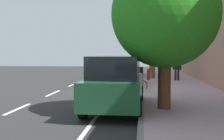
{
  "coord_description": "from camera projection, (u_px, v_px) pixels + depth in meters",
  "views": [
    {
      "loc": [
        2.0,
        -14.9,
        2.09
      ],
      "look_at": [
        0.36,
        -0.04,
        1.21
      ],
      "focal_mm": 45.43,
      "sensor_mm": 36.0,
      "label": 1
    }
  ],
  "objects": [
    {
      "name": "cyclist_with_backpack",
      "position": [
        137.0,
        73.0,
        14.44
      ],
      "size": [
        0.49,
        0.59,
        1.74
      ],
      "color": "#C6B284",
      "rests_on": "ground"
    },
    {
      "name": "pedestrian_on_phone",
      "position": [
        177.0,
        68.0,
        20.22
      ],
      "size": [
        0.62,
        0.23,
        1.55
      ],
      "color": "black",
      "rests_on": "sidewalk"
    },
    {
      "name": "lane_stripe_bike_edge",
      "position": [
        114.0,
        93.0,
        15.07
      ],
      "size": [
        0.12,
        37.06,
        0.01
      ],
      "primitive_type": "cube",
      "color": "white",
      "rests_on": "ground"
    },
    {
      "name": "street_tree_near_cyclist",
      "position": [
        165.0,
        15.0,
        9.72
      ],
      "size": [
        3.71,
        3.71,
        5.13
      ],
      "color": "brown",
      "rests_on": "sidewalk"
    },
    {
      "name": "lane_stripe_centre",
      "position": [
        53.0,
        93.0,
        14.79
      ],
      "size": [
        0.14,
        35.8,
        0.01
      ],
      "color": "white",
      "rests_on": "ground"
    },
    {
      "name": "bicycle_at_curb",
      "position": [
        133.0,
        86.0,
        14.94
      ],
      "size": [
        1.54,
        0.85,
        0.74
      ],
      "color": "black",
      "rests_on": "ground"
    },
    {
      "name": "curb_edge",
      "position": [
        142.0,
        91.0,
        14.91
      ],
      "size": [
        0.16,
        37.06,
        0.17
      ],
      "primitive_type": "cube",
      "color": "gray",
      "rests_on": "ground"
    },
    {
      "name": "ground",
      "position": [
        105.0,
        92.0,
        15.12
      ],
      "size": [
        59.3,
        59.3,
        0.0
      ],
      "primitive_type": "plane",
      "color": "#292929"
    },
    {
      "name": "sidewalk",
      "position": [
        182.0,
        92.0,
        14.68
      ],
      "size": [
        4.01,
        37.06,
        0.17
      ],
      "primitive_type": "cube",
      "color": "#B697A6",
      "rests_on": "ground"
    },
    {
      "name": "parked_sedan_white_far",
      "position": [
        131.0,
        69.0,
        24.45
      ],
      "size": [
        1.89,
        4.42,
        1.52
      ],
      "color": "white",
      "rests_on": "ground"
    },
    {
      "name": "fire_hydrant",
      "position": [
        148.0,
        74.0,
        20.37
      ],
      "size": [
        0.22,
        0.22,
        0.84
      ],
      "color": "red",
      "rests_on": "sidewalk"
    },
    {
      "name": "street_tree_far_end",
      "position": [
        151.0,
        29.0,
        27.78
      ],
      "size": [
        3.66,
        3.66,
        6.21
      ],
      "color": "brown",
      "rests_on": "sidewalk"
    },
    {
      "name": "street_tree_mid_block",
      "position": [
        153.0,
        23.0,
        21.66
      ],
      "size": [
        3.17,
        3.17,
        5.69
      ],
      "color": "brown",
      "rests_on": "sidewalk"
    },
    {
      "name": "parked_sedan_tan_mid",
      "position": [
        125.0,
        75.0,
        17.65
      ],
      "size": [
        2.0,
        4.48,
        1.52
      ],
      "color": "tan",
      "rests_on": "ground"
    },
    {
      "name": "parked_suv_green_second",
      "position": [
        116.0,
        82.0,
        10.34
      ],
      "size": [
        2.02,
        4.72,
        1.99
      ],
      "color": "#1E512D",
      "rests_on": "ground"
    }
  ]
}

